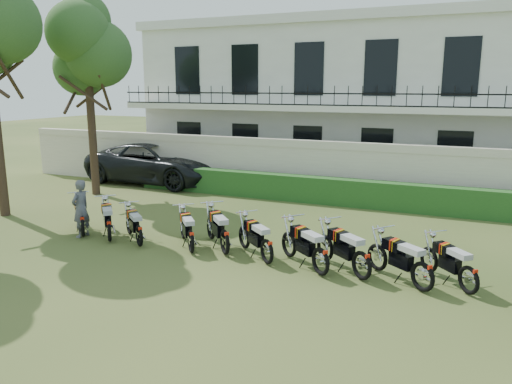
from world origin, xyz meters
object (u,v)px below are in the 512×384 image
(motorcycle_7, at_px, (362,258))
(motorcycle_9, at_px, (469,273))
(motorcycle_3, at_px, (191,236))
(motorcycle_4, at_px, (225,236))
(motorcycle_6, at_px, (321,255))
(suv, at_px, (157,163))
(inspector, at_px, (81,209))
(motorcycle_0, at_px, (82,221))
(motorcycle_8, at_px, (423,269))
(motorcycle_1, at_px, (109,225))
(motorcycle_2, at_px, (139,231))
(motorcycle_5, at_px, (267,245))
(tree_west_near, at_px, (87,47))

(motorcycle_7, bearing_deg, motorcycle_9, -47.64)
(motorcycle_3, bearing_deg, motorcycle_4, -25.00)
(motorcycle_3, relative_size, motorcycle_4, 0.96)
(motorcycle_9, bearing_deg, motorcycle_6, 142.42)
(suv, height_order, inspector, suv)
(motorcycle_7, bearing_deg, motorcycle_3, 128.78)
(motorcycle_0, distance_m, motorcycle_8, 9.61)
(motorcycle_1, bearing_deg, motorcycle_0, 133.57)
(motorcycle_2, relative_size, motorcycle_8, 0.88)
(motorcycle_5, height_order, motorcycle_7, motorcycle_7)
(tree_west_near, distance_m, inspector, 7.92)
(motorcycle_9, bearing_deg, tree_west_near, 119.61)
(motorcycle_4, bearing_deg, motorcycle_0, 139.83)
(motorcycle_5, xyz_separation_m, inspector, (-5.94, -0.01, 0.35))
(motorcycle_0, distance_m, motorcycle_5, 5.88)
(inspector, bearing_deg, motorcycle_8, 89.35)
(motorcycle_7, height_order, motorcycle_9, motorcycle_7)
(suv, bearing_deg, tree_west_near, 166.07)
(motorcycle_6, bearing_deg, motorcycle_3, 126.91)
(motorcycle_3, xyz_separation_m, motorcycle_5, (2.17, 0.05, 0.01))
(motorcycle_1, height_order, motorcycle_2, motorcycle_1)
(motorcycle_3, height_order, motorcycle_8, motorcycle_8)
(motorcycle_3, xyz_separation_m, inspector, (-3.78, 0.04, 0.36))
(motorcycle_6, height_order, inspector, inspector)
(motorcycle_1, height_order, motorcycle_5, motorcycle_1)
(motorcycle_7, height_order, suv, suv)
(motorcycle_5, height_order, motorcycle_8, motorcycle_8)
(motorcycle_7, relative_size, inspector, 1.00)
(motorcycle_2, bearing_deg, motorcycle_6, -50.36)
(tree_west_near, relative_size, motorcycle_3, 5.08)
(motorcycle_4, relative_size, motorcycle_6, 0.94)
(motorcycle_4, xyz_separation_m, motorcycle_9, (5.93, -0.17, -0.04))
(motorcycle_9, bearing_deg, motorcycle_7, 141.30)
(motorcycle_7, bearing_deg, inspector, 128.72)
(motorcycle_5, distance_m, motorcycle_6, 1.46)
(tree_west_near, distance_m, motorcycle_3, 10.45)
(motorcycle_2, height_order, motorcycle_4, motorcycle_4)
(motorcycle_2, relative_size, motorcycle_5, 0.95)
(motorcycle_9, xyz_separation_m, inspector, (-10.60, -0.03, 0.36))
(motorcycle_3, height_order, motorcycle_4, motorcycle_4)
(motorcycle_9, xyz_separation_m, suv, (-13.41, 7.93, 0.43))
(tree_west_near, xyz_separation_m, motorcycle_3, (7.48, -4.90, -5.39))
(motorcycle_3, relative_size, motorcycle_7, 0.91)
(motorcycle_1, relative_size, motorcycle_4, 0.96)
(motorcycle_3, bearing_deg, suv, 88.83)
(suv, bearing_deg, motorcycle_4, -134.01)
(motorcycle_4, distance_m, motorcycle_6, 2.76)
(tree_west_near, height_order, motorcycle_7, tree_west_near)
(motorcycle_0, distance_m, motorcycle_7, 8.26)
(motorcycle_7, height_order, inspector, inspector)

